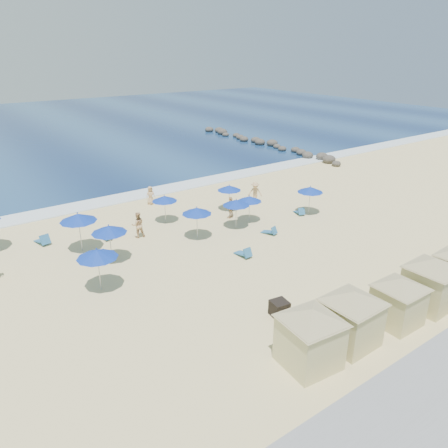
{
  "coord_description": "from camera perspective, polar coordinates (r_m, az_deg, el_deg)",
  "views": [
    {
      "loc": [
        -14.31,
        -18.96,
        12.3
      ],
      "look_at": [
        1.55,
        3.0,
        1.26
      ],
      "focal_mm": 35.0,
      "sensor_mm": 36.0,
      "label": 1
    }
  ],
  "objects": [
    {
      "name": "umbrella_8",
      "position": [
        34.78,
        0.69,
        4.75
      ],
      "size": [
        1.91,
        1.91,
        2.17
      ],
      "color": "#A5A8AD",
      "rests_on": "ground"
    },
    {
      "name": "umbrella_3",
      "position": [
        28.99,
        -18.53,
        0.82
      ],
      "size": [
        2.34,
        2.34,
        2.66
      ],
      "color": "#A5A8AD",
      "rests_on": "ground"
    },
    {
      "name": "beachgoer_1",
      "position": [
        30.61,
        -11.18,
        -0.1
      ],
      "size": [
        1.03,
        0.88,
        1.83
      ],
      "primitive_type": "imported",
      "rotation": [
        0.0,
        0.0,
        2.9
      ],
      "color": "tan",
      "rests_on": "ground"
    },
    {
      "name": "beach_chair_2",
      "position": [
        31.0,
        -15.12,
        -1.58
      ],
      "size": [
        0.6,
        1.18,
        0.63
      ],
      "color": "#296496",
      "rests_on": "ground"
    },
    {
      "name": "beach_chair_1",
      "position": [
        31.63,
        -22.57,
        -1.98
      ],
      "size": [
        0.86,
        1.5,
        0.78
      ],
      "color": "#296496",
      "rests_on": "ground"
    },
    {
      "name": "beachgoer_3",
      "position": [
        36.89,
        4.08,
        4.14
      ],
      "size": [
        1.32,
        1.29,
        1.82
      ],
      "primitive_type": "imported",
      "rotation": [
        0.0,
        0.0,
        5.54
      ],
      "color": "tan",
      "rests_on": "ground"
    },
    {
      "name": "beach_chair_3",
      "position": [
        27.54,
        2.67,
        -3.82
      ],
      "size": [
        0.6,
        1.28,
        0.69
      ],
      "color": "#296496",
      "rests_on": "ground"
    },
    {
      "name": "ground",
      "position": [
        26.75,
        1.07,
        -5.2
      ],
      "size": [
        160.0,
        160.0,
        0.0
      ],
      "primitive_type": "plane",
      "color": "beige",
      "rests_on": "ground"
    },
    {
      "name": "cabana_3",
      "position": [
        24.17,
        25.53,
        -6.21
      ],
      "size": [
        4.71,
        4.71,
        2.96
      ],
      "color": "beige",
      "rests_on": "ground"
    },
    {
      "name": "ocean",
      "position": [
        76.33,
        -25.03,
        10.9
      ],
      "size": [
        160.0,
        80.0,
        0.06
      ],
      "primitive_type": "cube",
      "color": "navy",
      "rests_on": "ground"
    },
    {
      "name": "beachgoer_4",
      "position": [
        36.99,
        -9.59,
        3.71
      ],
      "size": [
        0.8,
        0.56,
        1.55
      ],
      "primitive_type": "imported",
      "rotation": [
        0.0,
        0.0,
        6.19
      ],
      "color": "tan",
      "rests_on": "ground"
    },
    {
      "name": "cabana_1",
      "position": [
        20.06,
        16.36,
        -10.86
      ],
      "size": [
        4.63,
        4.63,
        2.91
      ],
      "color": "beige",
      "rests_on": "ground"
    },
    {
      "name": "umbrella_4",
      "position": [
        27.08,
        -14.8,
        -0.67
      ],
      "size": [
        2.15,
        2.15,
        2.45
      ],
      "color": "#A5A8AD",
      "rests_on": "ground"
    },
    {
      "name": "beach_chair_5",
      "position": [
        34.89,
        9.87,
        1.59
      ],
      "size": [
        0.88,
        1.28,
        0.64
      ],
      "color": "#296496",
      "rests_on": "ground"
    },
    {
      "name": "cabana_0",
      "position": [
        18.47,
        11.25,
        -13.43
      ],
      "size": [
        4.64,
        4.64,
        2.93
      ],
      "color": "beige",
      "rests_on": "ground"
    },
    {
      "name": "umbrella_10",
      "position": [
        34.67,
        11.21,
        4.45
      ],
      "size": [
        2.02,
        2.02,
        2.3
      ],
      "color": "#A5A8AD",
      "rests_on": "ground"
    },
    {
      "name": "umbrella_7",
      "position": [
        31.28,
        1.6,
        2.82
      ],
      "size": [
        1.96,
        1.96,
        2.23
      ],
      "color": "#A5A8AD",
      "rests_on": "ground"
    },
    {
      "name": "beachgoer_2",
      "position": [
        33.48,
        0.89,
        2.18
      ],
      "size": [
        1.07,
        0.66,
        1.71
      ],
      "primitive_type": "imported",
      "rotation": [
        0.0,
        0.0,
        3.4
      ],
      "color": "tan",
      "rests_on": "ground"
    },
    {
      "name": "cabana_2",
      "position": [
        22.21,
        21.92,
        -8.63
      ],
      "size": [
        4.24,
        4.24,
        2.66
      ],
      "color": "beige",
      "rests_on": "ground"
    },
    {
      "name": "umbrella_2",
      "position": [
        24.01,
        -16.26,
        -3.74
      ],
      "size": [
        2.2,
        2.2,
        2.5
      ],
      "color": "#A5A8AD",
      "rests_on": "ground"
    },
    {
      "name": "umbrella_5",
      "position": [
        29.52,
        -3.58,
        1.73
      ],
      "size": [
        2.04,
        2.04,
        2.32
      ],
      "color": "#A5A8AD",
      "rests_on": "ground"
    },
    {
      "name": "rock_jetty",
      "position": [
        59.46,
        5.28,
        10.51
      ],
      "size": [
        2.56,
        26.66,
        0.96
      ],
      "color": "#332E2A",
      "rests_on": "ground"
    },
    {
      "name": "umbrella_9",
      "position": [
        32.51,
        3.35,
        3.31
      ],
      "size": [
        1.83,
        1.83,
        2.09
      ],
      "color": "#A5A8AD",
      "rests_on": "ground"
    },
    {
      "name": "beach_chair_4",
      "position": [
        30.92,
        6.1,
        -0.95
      ],
      "size": [
        0.82,
        1.24,
        0.63
      ],
      "color": "#296496",
      "rests_on": "ground"
    },
    {
      "name": "trash_bin",
      "position": [
        21.93,
        7.24,
        -10.89
      ],
      "size": [
        0.91,
        0.91,
        0.8
      ],
      "primitive_type": "cube",
      "rotation": [
        0.0,
        0.0,
        -0.15
      ],
      "color": "black",
      "rests_on": "ground"
    },
    {
      "name": "umbrella_6",
      "position": [
        32.64,
        -7.78,
        3.32
      ],
      "size": [
        1.89,
        1.89,
        2.15
      ],
      "color": "#A5A8AD",
      "rests_on": "ground"
    },
    {
      "name": "surf_line",
      "position": [
        39.28,
        -12.64,
        3.44
      ],
      "size": [
        160.0,
        2.5,
        0.08
      ],
      "primitive_type": "cube",
      "color": "white",
      "rests_on": "ground"
    }
  ]
}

